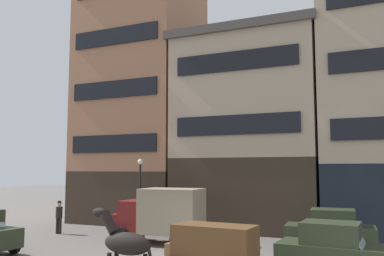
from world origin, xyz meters
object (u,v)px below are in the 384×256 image
Objects in this scene: cargo_wagon at (213,255)px; draft_horse at (125,243)px; pedestrian_officer at (59,216)px; fire_hydrant_curbside at (238,233)px; sedan_light at (335,251)px; streetlamp_curbside at (140,185)px; delivery_truck_near at (161,214)px; sedan_dark at (331,231)px.

draft_horse is (-2.95, 0.00, 0.12)m from cargo_wagon.
fire_hydrant_curbside is (9.83, 1.53, -0.55)m from pedestrian_officer.
streetlamp_curbside is (-10.96, 6.00, 1.76)m from sedan_light.
draft_horse is 0.53× the size of delivery_truck_near.
streetlamp_curbside reaches higher than fire_hydrant_curbside.
sedan_dark is 0.92× the size of streetlamp_curbside.
draft_horse is 11.35m from pedestrian_officer.
cargo_wagon is 13.78m from pedestrian_officer.
delivery_truck_near is 8.89m from sedan_light.
sedan_light is 15.31m from pedestrian_officer.
delivery_truck_near is at bearing -148.21° from fire_hydrant_curbside.
cargo_wagon is at bearing -76.86° from fire_hydrant_curbside.
cargo_wagon is 0.79× the size of sedan_light.
pedestrian_officer is at bearing 175.95° from delivery_truck_near.
sedan_light is at bearing -14.51° from pedestrian_officer.
draft_horse reaches higher than cargo_wagon.
sedan_light is at bearing 28.50° from draft_horse.
fire_hydrant_curbside is (5.97, -0.64, -2.24)m from streetlamp_curbside.
cargo_wagon is at bearing -0.06° from draft_horse.
pedestrian_officer is 4.74m from streetlamp_curbside.
draft_horse reaches higher than fire_hydrant_curbside.
sedan_dark is 4.50m from fire_hydrant_curbside.
streetlamp_curbside is at bearing 172.20° from sedan_dark.
sedan_light is (8.21, -3.37, -0.51)m from delivery_truck_near.
cargo_wagon is at bearing -132.79° from sedan_light.
delivery_truck_near is at bearing -43.81° from streetlamp_curbside.
cargo_wagon is 2.95m from draft_horse.
cargo_wagon is 8.85m from fire_hydrant_curbside.
delivery_truck_near is at bearing 109.05° from draft_horse.
streetlamp_curbside reaches higher than sedan_light.
delivery_truck_near is 1.18× the size of sedan_light.
sedan_light is 2.11× the size of pedestrian_officer.
streetlamp_curbside is (-5.02, 9.23, 1.40)m from draft_horse.
pedestrian_officer is at bearing 141.53° from draft_horse.
draft_horse is 6.98m from delivery_truck_near.
sedan_light reaches higher than fire_hydrant_curbside.
delivery_truck_near is 1.08× the size of streetlamp_curbside.
sedan_dark is 14.26m from pedestrian_officer.
pedestrian_officer is at bearing -150.74° from streetlamp_curbside.
cargo_wagon reaches higher than sedan_light.
fire_hydrant_curbside is (-4.41, 0.78, -0.49)m from sedan_dark.
pedestrian_officer is (-11.84, 7.06, -0.17)m from cargo_wagon.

